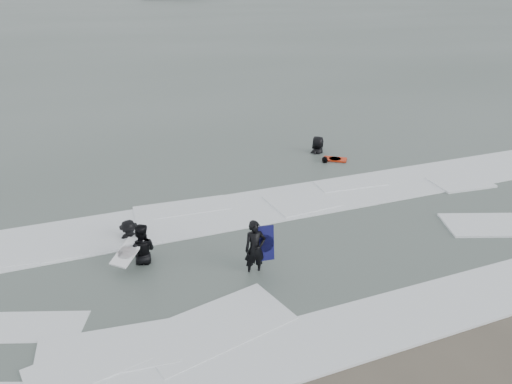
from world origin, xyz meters
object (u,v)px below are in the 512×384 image
object	(u,v)px
surfer_wading	(143,263)
surfer_right_far	(318,154)
surfer_breaker	(130,240)
surfer_centre	(255,274)
surfer_right_near	(325,164)

from	to	relation	value
surfer_wading	surfer_right_far	distance (m)	10.65
surfer_wading	surfer_breaker	world-z (taller)	surfer_wading
surfer_centre	surfer_breaker	size ratio (longest dim) A/B	1.04
surfer_breaker	surfer_right_far	size ratio (longest dim) A/B	0.77
surfer_wading	surfer_right_near	bearing A→B (deg)	-132.55
surfer_breaker	surfer_centre	bearing A→B (deg)	-68.89
surfer_centre	surfer_right_near	distance (m)	8.71
surfer_breaker	surfer_right_far	bearing A→B (deg)	7.00
surfer_wading	surfer_breaker	distance (m)	1.40
surfer_breaker	surfer_right_near	world-z (taller)	surfer_breaker
surfer_centre	surfer_wading	distance (m)	3.12
surfer_centre	surfer_right_far	xyz separation A→B (m)	(5.98, 7.84, 0.00)
surfer_right_far	surfer_right_near	bearing A→B (deg)	34.57
surfer_wading	surfer_right_far	bearing A→B (deg)	-127.68
surfer_wading	surfer_right_near	size ratio (longest dim) A/B	1.17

